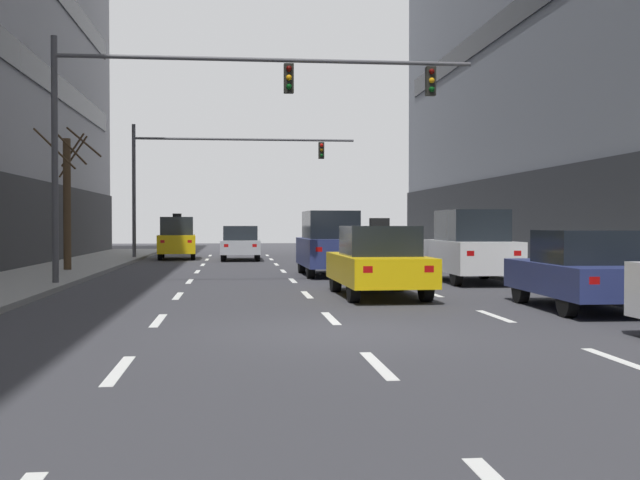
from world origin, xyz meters
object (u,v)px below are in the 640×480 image
at_px(car_parked_2, 581,271).
at_px(traffic_signal_0, 206,106).
at_px(street_tree_0, 67,198).
at_px(car_driving_0, 330,244).
at_px(car_driving_2, 240,243).
at_px(taxi_driving_3, 378,262).
at_px(taxi_driving_1, 177,238).
at_px(traffic_signal_1, 204,166).
at_px(car_parked_3, 471,246).

relative_size(car_parked_2, traffic_signal_0, 0.37).
bearing_deg(street_tree_0, car_driving_0, -13.07).
distance_m(car_driving_2, traffic_signal_0, 16.84).
relative_size(taxi_driving_3, traffic_signal_0, 0.39).
xyz_separation_m(car_driving_2, traffic_signal_0, (-1.08, -16.24, 4.33)).
xyz_separation_m(taxi_driving_1, car_parked_2, (10.12, -24.98, -0.25)).
distance_m(car_driving_0, taxi_driving_1, 14.98).
distance_m(car_driving_0, taxi_driving_3, 8.00).
bearing_deg(traffic_signal_0, car_driving_2, 86.21).
relative_size(taxi_driving_1, car_parked_2, 1.00).
bearing_deg(traffic_signal_1, street_tree_0, -112.24).
relative_size(taxi_driving_1, car_driving_2, 1.00).
distance_m(car_parked_3, street_tree_0, 14.48).
xyz_separation_m(taxi_driving_1, car_driving_2, (3.20, -1.68, -0.23)).
bearing_deg(street_tree_0, traffic_signal_1, 67.76).
bearing_deg(car_parked_3, traffic_signal_0, -175.12).
height_order(car_parked_2, street_tree_0, street_tree_0).
relative_size(taxi_driving_3, traffic_signal_1, 0.42).
bearing_deg(car_driving_2, taxi_driving_1, 152.30).
bearing_deg(traffic_signal_0, car_driving_0, 46.34).
bearing_deg(taxi_driving_3, street_tree_0, 133.14).
bearing_deg(traffic_signal_1, traffic_signal_0, -87.65).
relative_size(car_driving_0, street_tree_0, 0.92).
distance_m(car_parked_3, traffic_signal_1, 19.17).
bearing_deg(car_driving_2, street_tree_0, -122.57).
bearing_deg(taxi_driving_1, car_driving_2, -27.70).
bearing_deg(car_parked_3, traffic_signal_1, 117.58).
bearing_deg(street_tree_0, car_parked_2, -45.68).
relative_size(car_driving_0, taxi_driving_1, 1.03).
distance_m(taxi_driving_1, car_parked_2, 26.95).
distance_m(car_driving_0, car_driving_2, 12.33).
height_order(taxi_driving_1, taxi_driving_3, taxi_driving_1).
distance_m(car_driving_0, car_parked_3, 5.32).
distance_m(car_driving_0, street_tree_0, 9.65).
distance_m(taxi_driving_3, traffic_signal_0, 7.13).
height_order(car_parked_2, car_parked_3, car_parked_3).
distance_m(car_parked_3, traffic_signal_0, 9.00).
bearing_deg(taxi_driving_3, car_parked_3, 50.03).
height_order(car_driving_2, taxi_driving_3, taxi_driving_3).
xyz_separation_m(taxi_driving_3, traffic_signal_1, (-5.04, 21.08, 3.86)).
distance_m(car_parked_2, traffic_signal_1, 26.23).
bearing_deg(traffic_signal_0, street_tree_0, 128.85).
bearing_deg(traffic_signal_0, taxi_driving_3, -40.62).
distance_m(taxi_driving_3, street_tree_0, 14.03).
distance_m(traffic_signal_0, traffic_signal_1, 17.39).
relative_size(car_parked_2, street_tree_0, 0.89).
height_order(car_driving_0, car_parked_2, car_driving_0).
distance_m(car_driving_2, car_parked_2, 24.31).
bearing_deg(car_driving_2, traffic_signal_1, 147.63).
height_order(taxi_driving_3, traffic_signal_0, traffic_signal_0).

